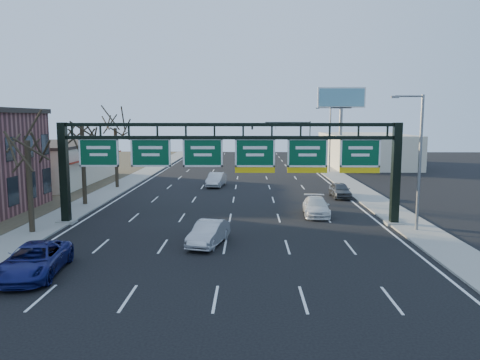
{
  "coord_description": "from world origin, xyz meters",
  "views": [
    {
      "loc": [
        1.37,
        -24.69,
        7.49
      ],
      "look_at": [
        0.78,
        7.73,
        3.2
      ],
      "focal_mm": 35.0,
      "sensor_mm": 36.0,
      "label": 1
    }
  ],
  "objects_px": {
    "sign_gantry": "(231,159)",
    "car_silver_sedan": "(209,233)",
    "car_blue_suv": "(34,260)",
    "car_white_wagon": "(316,207)"
  },
  "relations": [
    {
      "from": "car_white_wagon",
      "to": "sign_gantry",
      "type": "bearing_deg",
      "value": -150.81
    },
    {
      "from": "sign_gantry",
      "to": "car_white_wagon",
      "type": "relative_size",
      "value": 5.2
    },
    {
      "from": "sign_gantry",
      "to": "car_silver_sedan",
      "type": "xyz_separation_m",
      "value": [
        -1.14,
        -5.59,
        -3.92
      ]
    },
    {
      "from": "sign_gantry",
      "to": "car_blue_suv",
      "type": "bearing_deg",
      "value": -128.94
    },
    {
      "from": "car_white_wagon",
      "to": "car_silver_sedan",
      "type": "bearing_deg",
      "value": -127.66
    },
    {
      "from": "sign_gantry",
      "to": "car_silver_sedan",
      "type": "distance_m",
      "value": 6.93
    },
    {
      "from": "car_silver_sedan",
      "to": "sign_gantry",
      "type": "bearing_deg",
      "value": 92.1
    },
    {
      "from": "car_blue_suv",
      "to": "car_white_wagon",
      "type": "xyz_separation_m",
      "value": [
        15.52,
        14.3,
        -0.06
      ]
    },
    {
      "from": "sign_gantry",
      "to": "car_silver_sedan",
      "type": "relative_size",
      "value": 5.74
    },
    {
      "from": "sign_gantry",
      "to": "car_blue_suv",
      "type": "relative_size",
      "value": 4.57
    }
  ]
}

